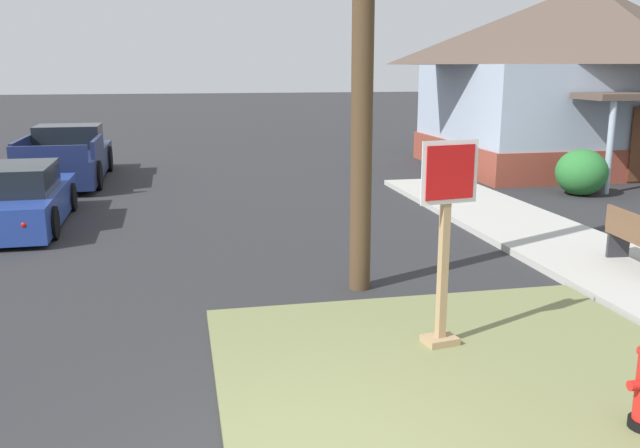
% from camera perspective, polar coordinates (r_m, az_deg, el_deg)
% --- Properties ---
extents(grass_corner_patch, '(5.02, 4.57, 0.08)m').
position_cam_1_polar(grass_corner_patch, '(7.18, 12.25, -12.26)').
color(grass_corner_patch, olive).
rests_on(grass_corner_patch, ground).
extents(sidewalk_strip, '(2.20, 15.04, 0.12)m').
position_cam_1_polar(sidewalk_strip, '(12.00, 21.27, -2.37)').
color(sidewalk_strip, '#B2AFA8').
rests_on(sidewalk_strip, ground).
extents(stop_sign, '(0.66, 0.33, 2.27)m').
position_cam_1_polar(stop_sign, '(7.38, 10.48, -2.20)').
color(stop_sign, '#A3845B').
rests_on(stop_sign, grass_corner_patch).
extents(manhole_cover, '(0.70, 0.70, 0.02)m').
position_cam_1_polar(manhole_cover, '(7.53, 0.26, -10.96)').
color(manhole_cover, black).
rests_on(manhole_cover, ground).
extents(parked_sedan_blue, '(1.95, 4.24, 1.25)m').
position_cam_1_polar(parked_sedan_blue, '(14.53, -24.40, 1.88)').
color(parked_sedan_blue, '#233D93').
rests_on(parked_sedan_blue, ground).
extents(pickup_truck_navy, '(2.16, 5.53, 1.48)m').
position_cam_1_polar(pickup_truck_navy, '(20.01, -20.62, 5.21)').
color(pickup_truck_navy, '#19234C').
rests_on(pickup_truck_navy, ground).
extents(street_bench, '(0.55, 1.53, 0.85)m').
position_cam_1_polar(street_bench, '(11.10, 25.46, -1.17)').
color(street_bench, brown).
rests_on(street_bench, sidewalk_strip).
extents(corner_house, '(9.02, 7.90, 5.56)m').
position_cam_1_polar(corner_house, '(22.77, 21.38, 11.68)').
color(corner_house, brown).
rests_on(corner_house, ground).
extents(shrub_near_porch, '(1.24, 1.24, 1.14)m').
position_cam_1_polar(shrub_near_porch, '(17.76, 21.24, 4.10)').
color(shrub_near_porch, '#2B7231').
rests_on(shrub_near_porch, ground).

